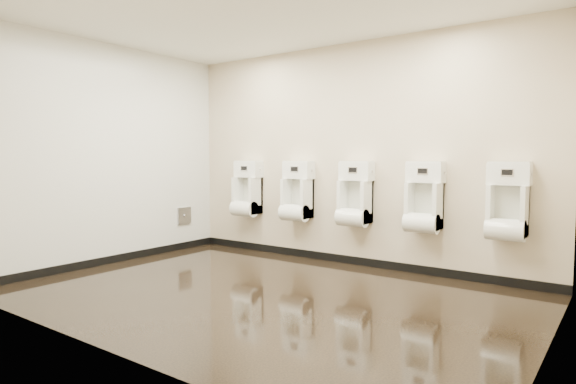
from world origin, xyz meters
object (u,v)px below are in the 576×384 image
urinal_0 (247,193)px  urinal_1 (297,196)px  access_panel (184,216)px  urinal_3 (424,203)px  urinal_2 (355,199)px  urinal_4 (507,207)px

urinal_0 → urinal_1: size_ratio=1.00×
access_panel → urinal_0: (0.88, 0.41, 0.35)m
urinal_3 → urinal_2: bearing=180.0°
access_panel → urinal_1: urinal_1 is taller
access_panel → urinal_1: (1.76, 0.41, 0.35)m
access_panel → urinal_4: size_ratio=0.32×
urinal_2 → urinal_3: same height
access_panel → urinal_0: 1.03m
urinal_0 → urinal_3: size_ratio=1.00×
urinal_1 → urinal_3: bearing=0.0°
urinal_0 → urinal_3: bearing=0.0°
urinal_1 → urinal_2: bearing=0.0°
urinal_1 → urinal_2: size_ratio=1.00×
urinal_4 → urinal_3: bearing=180.0°
access_panel → urinal_4: bearing=5.3°
urinal_3 → urinal_4: bearing=0.0°
urinal_0 → urinal_2: 1.75m
urinal_0 → access_panel: bearing=-155.0°
urinal_3 → urinal_4: (0.88, 0.00, 0.00)m
urinal_1 → urinal_4: bearing=0.0°
access_panel → urinal_3: urinal_3 is taller
urinal_2 → urinal_3: bearing=0.0°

